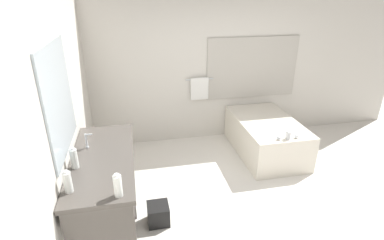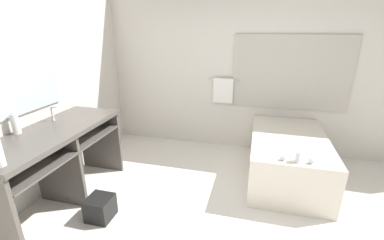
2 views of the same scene
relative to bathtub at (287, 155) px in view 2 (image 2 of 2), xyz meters
name	(u,v)px [view 2 (image 2 of 2)]	position (x,y,z in m)	size (l,w,h in m)	color
wall_back_with_blinds	(245,68)	(-0.67, 0.83, 1.02)	(7.40, 0.13, 2.70)	silver
vanity_counter	(57,149)	(-2.54, -1.20, 0.35)	(0.67, 1.67, 0.91)	#4C4742
sink_faucet	(53,114)	(-2.73, -0.97, 0.67)	(0.09, 0.04, 0.18)	silver
bathtub	(287,155)	(0.00, 0.00, 0.00)	(0.95, 1.58, 0.72)	silver
water_bottle_3	(15,124)	(-2.80, -1.39, 0.69)	(0.08, 0.08, 0.23)	silver
waste_bin	(100,208)	(-1.98, -1.35, -0.20)	(0.26, 0.26, 0.25)	black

